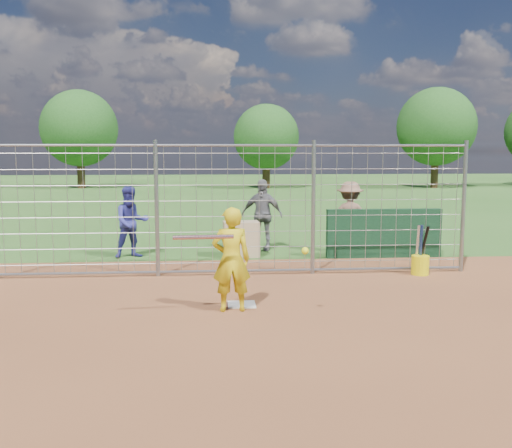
{
  "coord_description": "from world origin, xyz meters",
  "views": [
    {
      "loc": [
        -0.42,
        -8.85,
        2.39
      ],
      "look_at": [
        0.3,
        0.8,
        1.15
      ],
      "focal_mm": 40.0,
      "sensor_mm": 36.0,
      "label": 1
    }
  ],
  "objects": [
    {
      "name": "backstop_fence",
      "position": [
        0.0,
        2.0,
        1.26
      ],
      "size": [
        9.08,
        0.08,
        2.6
      ],
      "color": "gray",
      "rests_on": "ground"
    },
    {
      "name": "tree_line",
      "position": [
        3.13,
        28.13,
        3.71
      ],
      "size": [
        44.66,
        6.72,
        6.48
      ],
      "color": "#3F2B19",
      "rests_on": "ground"
    },
    {
      "name": "bystander_c",
      "position": [
        2.8,
        4.35,
        0.84
      ],
      "size": [
        1.19,
        0.82,
        1.68
      ],
      "primitive_type": "imported",
      "rotation": [
        0.0,
        0.0,
        2.95
      ],
      "color": "brown",
      "rests_on": "ground"
    },
    {
      "name": "infield_dirt",
      "position": [
        0.0,
        -3.0,
        0.01
      ],
      "size": [
        18.0,
        18.0,
        0.0
      ],
      "primitive_type": "plane",
      "color": "brown",
      "rests_on": "ground"
    },
    {
      "name": "bystander_a",
      "position": [
        -2.27,
        4.03,
        0.81
      ],
      "size": [
        0.95,
        0.85,
        1.61
      ],
      "primitive_type": "imported",
      "rotation": [
        0.0,
        0.0,
        0.36
      ],
      "color": "navy",
      "rests_on": "ground"
    },
    {
      "name": "ground",
      "position": [
        0.0,
        0.0,
        0.0
      ],
      "size": [
        100.0,
        100.0,
        0.0
      ],
      "primitive_type": "plane",
      "color": "#2D591E",
      "rests_on": "ground"
    },
    {
      "name": "equipment_bin",
      "position": [
        0.2,
        3.97,
        0.4
      ],
      "size": [
        0.83,
        0.6,
        0.8
      ],
      "primitive_type": "cube",
      "rotation": [
        0.0,
        0.0,
        0.06
      ],
      "color": "tan",
      "rests_on": "ground"
    },
    {
      "name": "equipment_in_play",
      "position": [
        -0.22,
        -0.89,
        1.14
      ],
      "size": [
        1.92,
        0.25,
        0.27
      ],
      "color": "silver",
      "rests_on": "ground"
    },
    {
      "name": "bucket_with_bats",
      "position": [
        3.57,
        1.76,
        0.25
      ],
      "size": [
        0.34,
        0.37,
        0.98
      ],
      "color": "yellow",
      "rests_on": "ground"
    },
    {
      "name": "bystander_b",
      "position": [
        0.74,
        4.8,
        0.86
      ],
      "size": [
        1.09,
        0.74,
        1.72
      ],
      "primitive_type": "imported",
      "rotation": [
        0.0,
        0.0,
        -0.34
      ],
      "color": "slate",
      "rests_on": "ground"
    },
    {
      "name": "batter",
      "position": [
        -0.17,
        -0.51,
        0.79
      ],
      "size": [
        0.6,
        0.42,
        1.57
      ],
      "primitive_type": "imported",
      "rotation": [
        0.0,
        0.0,
        3.22
      ],
      "color": "gold",
      "rests_on": "ground"
    },
    {
      "name": "dugout_wall",
      "position": [
        3.4,
        3.6,
        0.55
      ],
      "size": [
        2.6,
        0.2,
        1.1
      ],
      "primitive_type": "cube",
      "color": "#11381E",
      "rests_on": "ground"
    },
    {
      "name": "home_plate",
      "position": [
        0.0,
        -0.2,
        0.01
      ],
      "size": [
        0.43,
        0.43,
        0.02
      ],
      "primitive_type": "cube",
      "color": "silver",
      "rests_on": "ground"
    }
  ]
}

